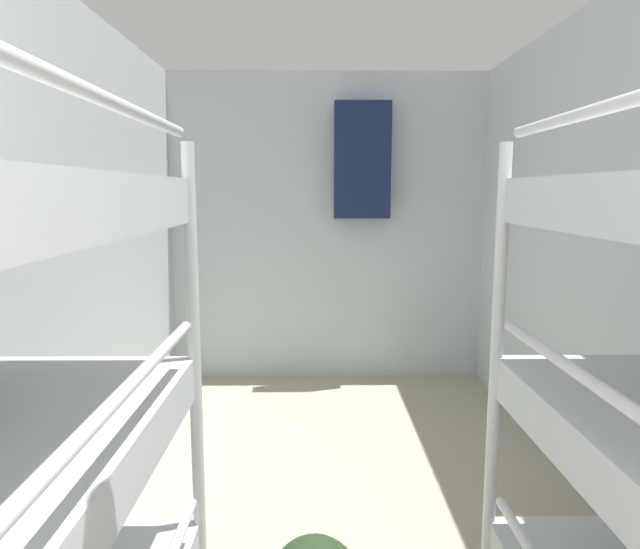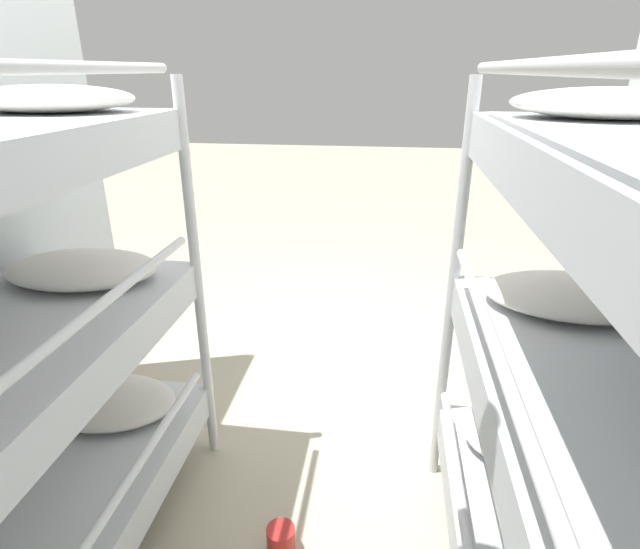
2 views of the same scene
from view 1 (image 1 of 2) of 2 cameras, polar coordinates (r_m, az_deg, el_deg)
name	(u,v)px [view 1 (image 1 of 2)]	position (r m, az deg, el deg)	size (l,w,h in m)	color
wall_back	(327,229)	(4.69, 0.75, 4.58)	(2.66, 0.06, 2.49)	silver
hanging_coat	(362,160)	(4.55, 4.25, 11.31)	(0.44, 0.12, 0.90)	#192347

